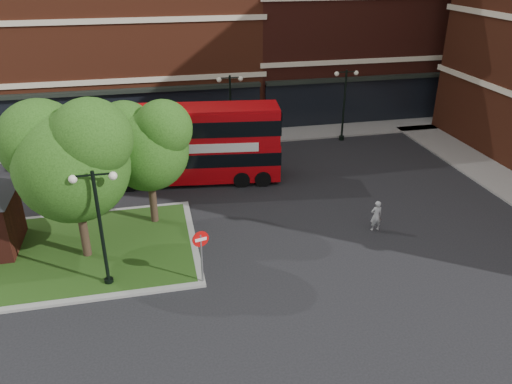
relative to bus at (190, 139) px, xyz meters
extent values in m
plane|color=black|center=(1.18, -9.75, -2.55)|extent=(120.00, 120.00, 0.00)
cube|color=slate|center=(1.18, 6.75, -2.49)|extent=(44.00, 3.00, 0.12)
cube|color=maroon|center=(-6.82, 14.25, 4.45)|extent=(26.00, 12.00, 14.00)
cube|color=#471911|center=(15.18, 14.25, 5.45)|extent=(18.00, 12.00, 16.00)
cube|color=gray|center=(-6.82, -6.75, -2.49)|extent=(12.60, 7.60, 0.12)
cube|color=#19380F|center=(-6.82, -6.75, -2.47)|extent=(12.00, 7.00, 0.15)
cylinder|color=#2D2116|center=(-5.32, -7.25, -0.59)|extent=(0.36, 0.36, 3.92)
sphere|color=#1E4310|center=(-5.32, -7.25, 1.79)|extent=(4.60, 4.60, 4.60)
sphere|color=#1E4310|center=(-6.47, -6.56, 2.70)|extent=(3.45, 3.45, 3.45)
sphere|color=#1E4310|center=(-4.40, -7.71, 3.05)|extent=(3.22, 3.22, 3.22)
cylinder|color=#2D2116|center=(-2.32, -4.75, -0.81)|extent=(0.36, 0.36, 3.47)
sphere|color=#1E4310|center=(-2.32, -4.75, 1.29)|extent=(3.80, 3.80, 3.80)
sphere|color=#1E4310|center=(-3.27, -4.18, 2.10)|extent=(2.85, 2.85, 2.85)
sphere|color=#1E4310|center=(-1.56, -5.13, 2.41)|extent=(2.66, 2.66, 2.66)
cylinder|color=black|center=(-4.32, -9.55, -0.05)|extent=(0.14, 0.14, 5.00)
cylinder|color=black|center=(-4.32, -9.55, -2.40)|extent=(0.36, 0.36, 0.30)
cube|color=black|center=(-4.32, -9.55, 2.30)|extent=(1.40, 0.06, 0.06)
sphere|color=#F2EACC|center=(-5.02, -9.55, 2.20)|extent=(0.32, 0.32, 0.32)
sphere|color=#F2EACC|center=(-3.62, -9.55, 2.20)|extent=(0.32, 0.32, 0.32)
cylinder|color=black|center=(3.18, 4.75, -0.05)|extent=(0.14, 0.14, 5.00)
cylinder|color=black|center=(3.18, 4.75, -2.40)|extent=(0.36, 0.36, 0.30)
cube|color=black|center=(3.18, 4.75, 2.30)|extent=(1.40, 0.06, 0.06)
sphere|color=#F2EACC|center=(2.48, 4.75, 2.20)|extent=(0.32, 0.32, 0.32)
sphere|color=#F2EACC|center=(3.88, 4.75, 2.20)|extent=(0.32, 0.32, 0.32)
cylinder|color=black|center=(11.18, 4.75, -0.05)|extent=(0.14, 0.14, 5.00)
cylinder|color=black|center=(11.18, 4.75, -2.40)|extent=(0.36, 0.36, 0.30)
cube|color=black|center=(11.18, 4.75, 2.30)|extent=(1.40, 0.06, 0.06)
sphere|color=#F2EACC|center=(10.48, 4.75, 2.20)|extent=(0.32, 0.32, 0.32)
sphere|color=#F2EACC|center=(11.88, 4.75, 2.20)|extent=(0.32, 0.32, 0.32)
cube|color=#AF070C|center=(0.00, 0.00, -1.16)|extent=(10.39, 3.58, 1.94)
cube|color=#AF070C|center=(0.00, 0.00, 0.78)|extent=(10.28, 3.54, 1.94)
cube|color=black|center=(0.00, 0.00, 0.88)|extent=(10.39, 3.58, 0.88)
cube|color=silver|center=(-0.15, -1.17, -0.14)|extent=(7.58, 1.00, 0.51)
imported|color=#9C9C9E|center=(8.01, -7.75, -1.77)|extent=(0.57, 0.38, 1.56)
imported|color=#9DA0A4|center=(-0.10, 4.79, -1.92)|extent=(3.86, 1.90, 1.27)
imported|color=white|center=(4.18, 4.75, -1.91)|extent=(4.00, 1.80, 1.27)
cylinder|color=slate|center=(-0.62, -10.25, -1.40)|extent=(0.08, 0.08, 2.29)
cylinder|color=red|center=(-0.62, -10.25, -0.47)|extent=(0.66, 0.20, 0.67)
cube|color=white|center=(-0.62, -10.25, -0.47)|extent=(0.47, 0.15, 0.12)
camera|label=1|loc=(-2.12, -26.95, 9.55)|focal=35.00mm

